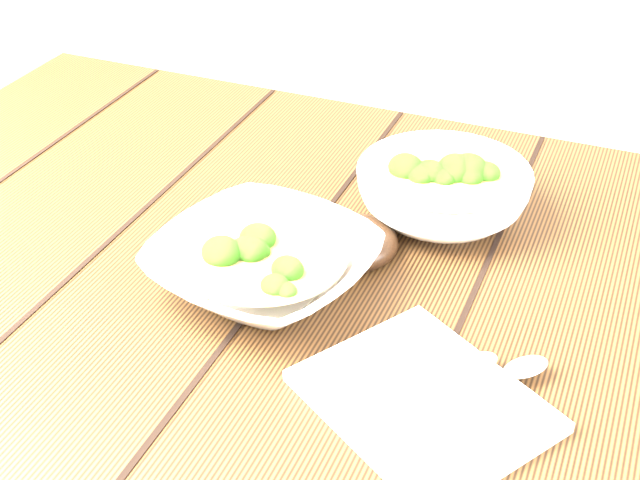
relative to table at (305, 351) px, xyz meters
The scene contains 7 objects.
table is the anchor object (origin of this frame).
soup_bowl_front 0.16m from the table, 115.64° to the right, with size 0.26×0.26×0.06m.
soup_bowl_back 0.24m from the table, 54.53° to the left, with size 0.23×0.23×0.07m.
trivet 0.14m from the table, 49.88° to the left, with size 0.10×0.10×0.02m, color black.
napkin 0.27m from the table, 40.66° to the right, with size 0.20×0.16×0.01m, color beige.
spoon_left 0.26m from the table, 32.95° to the right, with size 0.11×0.14×0.01m.
spoon_right 0.29m from the table, 25.32° to the right, with size 0.12×0.13×0.01m.
Camera 1 is at (0.31, -0.71, 1.30)m, focal length 50.00 mm.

